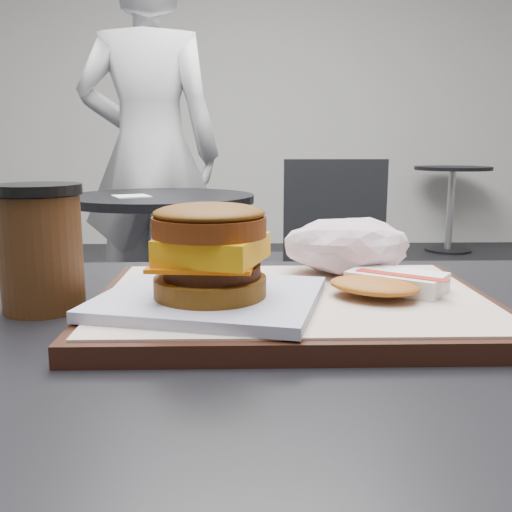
% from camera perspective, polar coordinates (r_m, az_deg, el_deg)
% --- Properties ---
extents(serving_tray, '(0.38, 0.28, 0.02)m').
position_cam_1_polar(serving_tray, '(0.56, 3.70, -4.77)').
color(serving_tray, black).
rests_on(serving_tray, customer_table).
extents(breakfast_sandwich, '(0.23, 0.21, 0.09)m').
position_cam_1_polar(breakfast_sandwich, '(0.51, -4.57, -0.65)').
color(breakfast_sandwich, silver).
rests_on(breakfast_sandwich, serving_tray).
extents(hash_brown, '(0.14, 0.13, 0.02)m').
position_cam_1_polar(hash_brown, '(0.57, 12.94, -2.65)').
color(hash_brown, white).
rests_on(hash_brown, serving_tray).
extents(crumpled_wrapper, '(0.14, 0.11, 0.06)m').
position_cam_1_polar(crumpled_wrapper, '(0.65, 9.13, 1.03)').
color(crumpled_wrapper, white).
rests_on(crumpled_wrapper, serving_tray).
extents(coffee_cup, '(0.09, 0.09, 0.12)m').
position_cam_1_polar(coffee_cup, '(0.60, -20.71, 0.78)').
color(coffee_cup, '#3C200E').
rests_on(coffee_cup, customer_table).
extents(neighbor_table, '(0.70, 0.70, 0.75)m').
position_cam_1_polar(neighbor_table, '(2.19, -9.38, 0.85)').
color(neighbor_table, black).
rests_on(neighbor_table, ground).
extents(napkin, '(0.16, 0.16, 0.00)m').
position_cam_1_polar(napkin, '(2.11, -12.35, 5.87)').
color(napkin, white).
rests_on(napkin, neighbor_table).
extents(neighbor_chair, '(0.60, 0.42, 0.88)m').
position_cam_1_polar(neighbor_chair, '(2.26, 4.71, 0.21)').
color(neighbor_chair, '#99999E').
rests_on(neighbor_chair, ground).
extents(patron, '(0.66, 0.44, 1.78)m').
position_cam_1_polar(patron, '(2.70, -10.56, 9.99)').
color(patron, silver).
rests_on(patron, ground).
extents(bg_table_far, '(0.66, 0.66, 0.75)m').
position_cam_1_polar(bg_table_far, '(5.33, 18.97, 6.44)').
color(bg_table_far, black).
rests_on(bg_table_far, ground).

